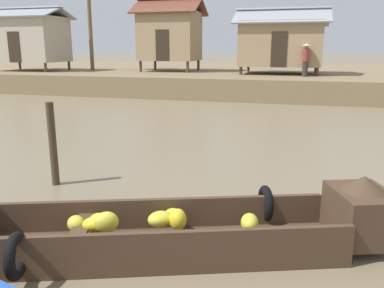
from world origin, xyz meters
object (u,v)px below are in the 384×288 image
Objects in this scene: stilt_house_mid_left at (170,35)px; mooring_post at (53,144)px; banana_boat at (158,228)px; stilt_house_left at (29,38)px; vendor_person at (306,58)px; stilt_house_mid_right at (281,43)px.

stilt_house_mid_left is 2.79× the size of mooring_post.
stilt_house_left is (-15.17, 17.80, 2.73)m from banana_boat.
mooring_post is (3.70, -17.81, -2.48)m from stilt_house_mid_left.
stilt_house_mid_left reaches higher than vendor_person.
vendor_person is at bearing 73.65° from mooring_post.
banana_boat is 1.16× the size of stilt_house_mid_right.
vendor_person is at bearing -2.77° from stilt_house_left.
banana_boat is at bearing -49.57° from stilt_house_left.
vendor_person reaches higher than banana_boat.
stilt_house_mid_right is at bearing -6.69° from stilt_house_mid_left.
vendor_person is (1.65, 16.99, 1.66)m from banana_boat.
banana_boat is 1.19× the size of stilt_house_left.
mooring_post is at bearing -106.35° from vendor_person.
stilt_house_left is 8.90m from stilt_house_mid_left.
stilt_house_left is at bearing 130.43° from banana_boat.
banana_boat is 3.39m from mooring_post.
stilt_house_mid_left is 18.36m from mooring_post.
stilt_house_mid_left is 8.67m from vendor_person.
stilt_house_left reaches higher than mooring_post.
banana_boat is at bearing -71.81° from stilt_house_mid_left.
stilt_house_left is at bearing 127.93° from mooring_post.
stilt_house_left is 3.13× the size of mooring_post.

